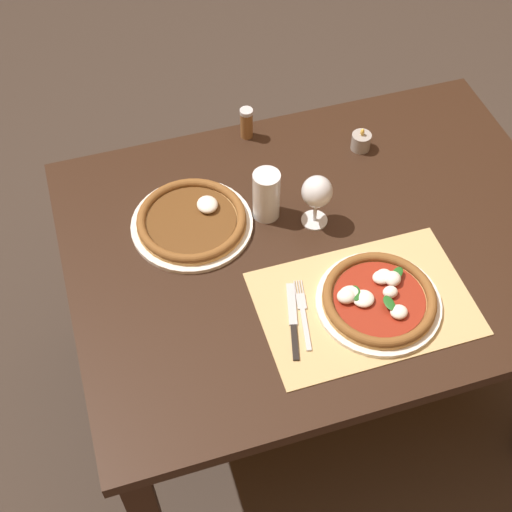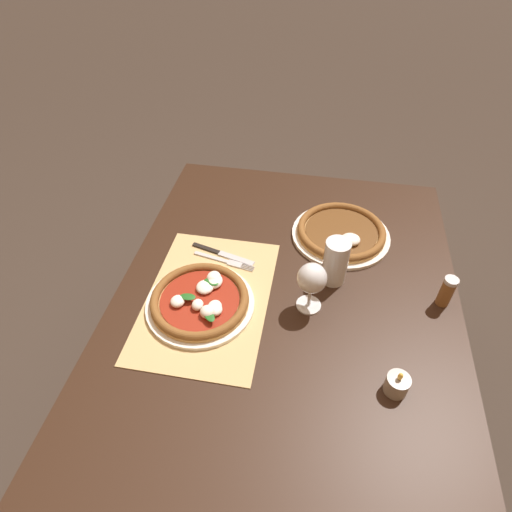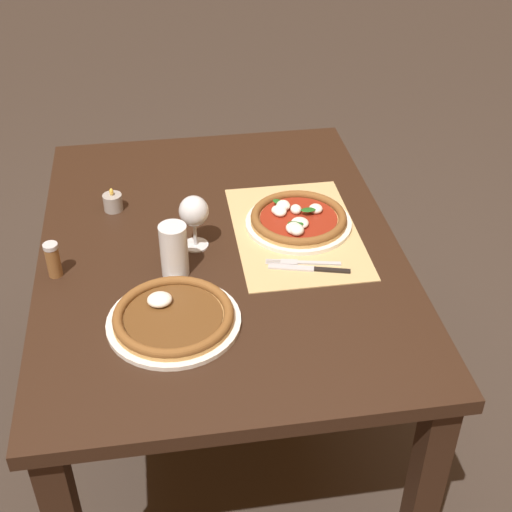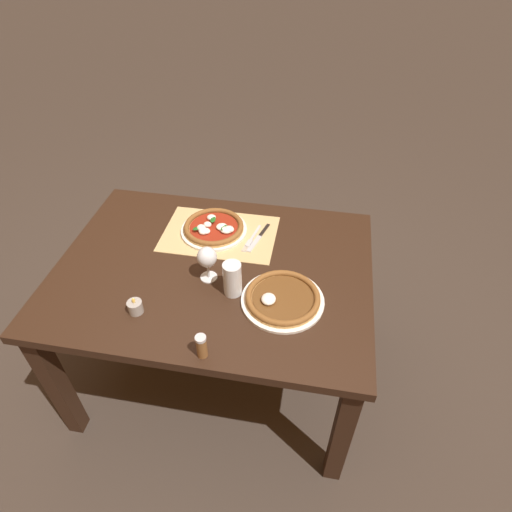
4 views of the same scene
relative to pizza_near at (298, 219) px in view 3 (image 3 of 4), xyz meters
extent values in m
plane|color=#382D26|center=(-0.05, 0.23, -0.76)|extent=(24.00, 24.00, 0.00)
cube|color=black|center=(-0.05, 0.23, -0.04)|extent=(1.32, 0.98, 0.04)
cube|color=black|center=(-0.65, -0.20, -0.41)|extent=(0.07, 0.07, 0.70)
cube|color=black|center=(0.54, -0.20, -0.41)|extent=(0.07, 0.07, 0.70)
cube|color=black|center=(0.54, 0.66, -0.41)|extent=(0.07, 0.07, 0.70)
cube|color=tan|center=(-0.03, 0.01, -0.02)|extent=(0.51, 0.34, 0.00)
cylinder|color=silver|center=(0.00, 0.00, -0.01)|extent=(0.30, 0.30, 0.01)
cylinder|color=tan|center=(0.00, 0.00, 0.00)|extent=(0.27, 0.27, 0.01)
torus|color=brown|center=(0.00, 0.00, 0.01)|extent=(0.27, 0.27, 0.02)
cylinder|color=maroon|center=(0.00, 0.00, 0.00)|extent=(0.22, 0.22, 0.00)
ellipsoid|color=white|center=(0.03, 0.00, 0.02)|extent=(0.04, 0.03, 0.03)
ellipsoid|color=white|center=(0.03, -0.06, 0.01)|extent=(0.04, 0.04, 0.02)
ellipsoid|color=white|center=(-0.04, 0.00, 0.01)|extent=(0.05, 0.05, 0.02)
ellipsoid|color=white|center=(0.05, 0.03, 0.02)|extent=(0.04, 0.04, 0.03)
ellipsoid|color=white|center=(-0.06, 0.02, 0.01)|extent=(0.06, 0.05, 0.02)
ellipsoid|color=white|center=(0.04, 0.05, 0.01)|extent=(0.04, 0.04, 0.02)
ellipsoid|color=white|center=(-0.08, 0.02, 0.02)|extent=(0.05, 0.04, 0.03)
ellipsoid|color=white|center=(0.03, 0.05, 0.01)|extent=(0.05, 0.04, 0.02)
ellipsoid|color=#1E5B1E|center=(0.06, 0.04, 0.02)|extent=(0.05, 0.05, 0.00)
ellipsoid|color=#1E5B1E|center=(-0.06, 0.02, 0.02)|extent=(0.03, 0.05, 0.00)
ellipsoid|color=#1E5B1E|center=(0.01, -0.03, 0.02)|extent=(0.03, 0.04, 0.00)
cylinder|color=silver|center=(-0.37, 0.37, -0.02)|extent=(0.32, 0.32, 0.01)
cylinder|color=tan|center=(-0.37, 0.37, -0.01)|extent=(0.29, 0.29, 0.01)
torus|color=brown|center=(-0.37, 0.37, 0.00)|extent=(0.29, 0.29, 0.02)
cylinder|color=brown|center=(-0.37, 0.37, 0.00)|extent=(0.23, 0.23, 0.00)
ellipsoid|color=white|center=(-0.32, 0.40, 0.01)|extent=(0.05, 0.06, 0.03)
cylinder|color=silver|center=(-0.05, 0.30, -0.02)|extent=(0.07, 0.07, 0.00)
cylinder|color=silver|center=(-0.05, 0.30, 0.01)|extent=(0.01, 0.01, 0.06)
ellipsoid|color=silver|center=(-0.05, 0.30, 0.09)|extent=(0.08, 0.08, 0.08)
ellipsoid|color=#AD5B14|center=(-0.05, 0.30, 0.08)|extent=(0.07, 0.07, 0.05)
cylinder|color=silver|center=(-0.17, 0.36, 0.05)|extent=(0.07, 0.07, 0.15)
cylinder|color=black|center=(-0.17, 0.36, 0.03)|extent=(0.07, 0.07, 0.12)
cylinder|color=silver|center=(-0.17, 0.36, 0.10)|extent=(0.07, 0.07, 0.02)
cube|color=#B7B7BC|center=(-0.19, -0.02, -0.02)|extent=(0.03, 0.12, 0.00)
cube|color=#B7B7BC|center=(-0.17, 0.06, -0.02)|extent=(0.03, 0.05, 0.00)
cylinder|color=#B7B7BC|center=(-0.16, 0.10, -0.02)|extent=(0.01, 0.04, 0.00)
cylinder|color=#B7B7BC|center=(-0.16, 0.10, -0.02)|extent=(0.01, 0.04, 0.00)
cylinder|color=#B7B7BC|center=(-0.17, 0.10, -0.02)|extent=(0.01, 0.04, 0.00)
cylinder|color=#B7B7BC|center=(-0.17, 0.10, -0.02)|extent=(0.01, 0.04, 0.00)
cube|color=black|center=(-0.23, -0.05, -0.02)|extent=(0.04, 0.10, 0.01)
cube|color=#B7B7BC|center=(-0.20, 0.06, -0.02)|extent=(0.05, 0.12, 0.00)
cylinder|color=gray|center=(0.17, 0.52, 0.00)|extent=(0.06, 0.06, 0.05)
cylinder|color=silver|center=(0.17, 0.52, -0.01)|extent=(0.04, 0.04, 0.03)
ellipsoid|color=#F9C64C|center=(0.17, 0.52, 0.04)|extent=(0.01, 0.01, 0.02)
cylinder|color=brown|center=(-0.13, 0.67, 0.02)|extent=(0.04, 0.04, 0.08)
cylinder|color=#BCBCC1|center=(-0.13, 0.67, 0.07)|extent=(0.04, 0.04, 0.01)
camera|label=1|loc=(-0.57, -0.84, 1.40)|focal=50.00mm
camera|label=2|loc=(0.73, 0.29, 0.91)|focal=30.00mm
camera|label=3|loc=(-1.66, 0.38, 1.10)|focal=50.00mm
camera|label=4|loc=(-0.46, 1.49, 1.20)|focal=30.00mm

